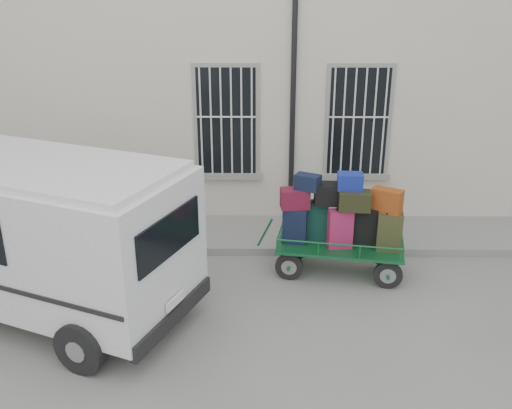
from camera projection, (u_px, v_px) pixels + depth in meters
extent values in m
plane|color=slate|center=(242.00, 292.00, 9.75)|extent=(80.00, 80.00, 0.00)
cube|color=beige|center=(248.00, 67.00, 13.75)|extent=(24.00, 5.00, 6.00)
cylinder|color=black|center=(293.00, 96.00, 11.42)|extent=(0.11, 0.11, 5.60)
cube|color=black|center=(226.00, 122.00, 11.69)|extent=(1.20, 0.08, 2.20)
cube|color=gray|center=(227.00, 175.00, 12.10)|extent=(1.45, 0.22, 0.12)
cube|color=black|center=(358.00, 122.00, 11.66)|extent=(1.20, 0.08, 2.20)
cube|color=gray|center=(355.00, 176.00, 12.07)|extent=(1.45, 0.22, 0.12)
cube|color=gray|center=(246.00, 234.00, 11.76)|extent=(24.00, 1.70, 0.15)
cylinder|color=black|center=(289.00, 267.00, 10.05)|extent=(0.50, 0.15, 0.50)
cylinder|color=gray|center=(289.00, 267.00, 10.05)|extent=(0.29, 0.14, 0.28)
cylinder|color=black|center=(294.00, 248.00, 10.75)|extent=(0.50, 0.15, 0.50)
cylinder|color=gray|center=(294.00, 248.00, 10.75)|extent=(0.29, 0.14, 0.28)
cylinder|color=black|center=(388.00, 275.00, 9.76)|extent=(0.50, 0.15, 0.50)
cylinder|color=gray|center=(388.00, 275.00, 9.76)|extent=(0.29, 0.14, 0.28)
cylinder|color=black|center=(387.00, 255.00, 10.46)|extent=(0.50, 0.15, 0.50)
cylinder|color=gray|center=(387.00, 255.00, 10.46)|extent=(0.29, 0.14, 0.28)
cube|color=#145B2D|center=(340.00, 246.00, 10.15)|extent=(2.35, 1.37, 0.05)
cylinder|color=#145B2D|center=(265.00, 233.00, 10.32)|extent=(0.29, 0.09, 0.56)
cube|color=#111633|center=(295.00, 226.00, 10.11)|extent=(0.45, 0.31, 0.65)
cube|color=black|center=(295.00, 208.00, 9.98)|extent=(0.19, 0.14, 0.03)
cube|color=#0D312D|center=(317.00, 221.00, 10.20)|extent=(0.43, 0.28, 0.74)
cube|color=black|center=(318.00, 201.00, 10.05)|extent=(0.17, 0.13, 0.03)
cube|color=maroon|center=(340.00, 229.00, 9.92)|extent=(0.45, 0.27, 0.70)
cube|color=black|center=(341.00, 209.00, 9.79)|extent=(0.18, 0.13, 0.03)
cube|color=black|center=(365.00, 226.00, 10.01)|extent=(0.48, 0.33, 0.71)
cube|color=black|center=(367.00, 207.00, 9.87)|extent=(0.20, 0.16, 0.03)
cube|color=#35351A|center=(389.00, 232.00, 9.84)|extent=(0.46, 0.34, 0.68)
cube|color=black|center=(391.00, 213.00, 9.71)|extent=(0.19, 0.17, 0.03)
cube|color=#4D0F1D|center=(295.00, 198.00, 9.97)|extent=(0.53, 0.36, 0.35)
cube|color=black|center=(329.00, 194.00, 9.90)|extent=(0.51, 0.35, 0.37)
cube|color=black|center=(354.00, 201.00, 9.72)|extent=(0.56, 0.37, 0.33)
cube|color=maroon|center=(387.00, 200.00, 9.72)|extent=(0.57, 0.48, 0.40)
cube|color=#111633|center=(308.00, 182.00, 9.83)|extent=(0.49, 0.41, 0.27)
cube|color=navy|center=(350.00, 181.00, 9.73)|extent=(0.45, 0.33, 0.28)
cube|color=silver|center=(33.00, 228.00, 8.73)|extent=(5.32, 3.82, 2.00)
cube|color=silver|center=(22.00, 164.00, 8.34)|extent=(5.05, 3.58, 0.11)
cube|color=black|center=(169.00, 235.00, 7.71)|extent=(0.64, 1.45, 0.61)
cube|color=black|center=(174.00, 316.00, 8.19)|extent=(0.89, 1.94, 0.24)
cube|color=white|center=(176.00, 301.00, 8.08)|extent=(0.21, 0.44, 0.13)
cylinder|color=black|center=(14.00, 245.00, 10.57)|extent=(0.79, 0.52, 0.75)
cylinder|color=black|center=(81.00, 347.00, 7.65)|extent=(0.79, 0.52, 0.75)
cylinder|color=black|center=(162.00, 279.00, 9.40)|extent=(0.79, 0.52, 0.75)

